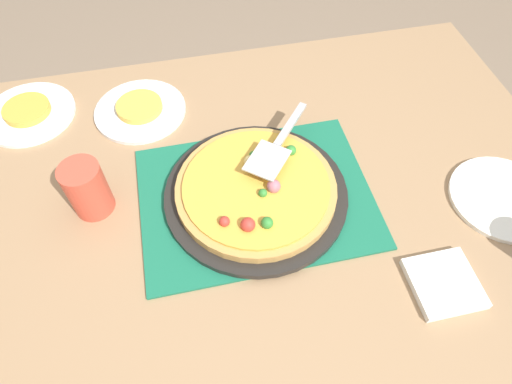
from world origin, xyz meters
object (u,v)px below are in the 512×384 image
Objects in this scene: pizza at (256,188)px; plate_near_left at (29,114)px; pizza_server at (277,145)px; served_slice_right at (139,107)px; cup_far at (87,189)px; served_slice_left at (27,110)px; pizza_pan at (256,194)px; plate_side at (503,198)px; plate_far_right at (140,111)px; napkin_stack at (444,283)px.

pizza is 1.50× the size of plate_near_left.
pizza_server is at bearing -27.37° from plate_near_left.
served_slice_right is 0.29m from cup_far.
served_slice_left is at bearing 152.63° from pizza_server.
served_slice_left reaches higher than pizza_pan.
cup_far reaches higher than served_slice_left.
plate_side is (0.50, -0.11, -0.03)m from pizza.
pizza is 0.52m from plate_side.
plate_far_right is at bearing 149.47° from plate_side.
plate_side is at bearing 35.77° from napkin_stack.
served_slice_right reaches higher than plate_near_left.
served_slice_right reaches higher than pizza_pan.
plate_far_right is 1.07× the size of pizza_server.
pizza is 0.61m from plate_near_left.
served_slice_left is (-0.49, 0.36, 0.01)m from pizza_pan.
pizza is 2.75× the size of napkin_stack.
pizza_pan is at bearing -36.48° from plate_near_left.
plate_near_left is 0.27m from served_slice_right.
cup_far reaches higher than plate_far_right.
plate_near_left is 1.10m from plate_side.
plate_far_right is at bearing 131.60° from napkin_stack.
cup_far reaches higher than served_slice_right.
served_slice_right is at bearing 140.11° from pizza_server.
served_slice_right reaches higher than plate_side.
served_slice_left is 0.92× the size of cup_far.
pizza_pan is 0.40m from napkin_stack.
cup_far is at bearing 171.39° from pizza_pan.
plate_far_right is at bearing -10.11° from plate_near_left.
pizza_pan is at bearing 113.76° from pizza.
pizza reaches higher than served_slice_left.
pizza is (0.00, -0.00, 0.02)m from pizza_pan.
napkin_stack is at bearing -144.23° from plate_side.
pizza_server reaches higher than plate_near_left.
plate_side is 0.85m from cup_far.
plate_far_right is at bearing 67.55° from cup_far.
served_slice_left is (-0.27, 0.05, 0.01)m from plate_far_right.
served_slice_right is at bearing 149.47° from plate_side.
served_slice_left is at bearing 0.00° from plate_near_left.
served_slice_right is (0.00, 0.00, 0.01)m from plate_far_right.
pizza is 1.50× the size of plate_far_right.
served_slice_right is at bearing -10.11° from served_slice_left.
pizza reaches higher than plate_side.
cup_far is at bearing -63.11° from plate_near_left.
plate_near_left is (-0.49, 0.36, -0.03)m from pizza.
plate_side is 1.07× the size of pizza_server.
cup_far is (0.16, -0.31, 0.06)m from plate_near_left.
pizza is at bearing -36.51° from served_slice_left.
plate_near_left is 1.00m from napkin_stack.
served_slice_right reaches higher than napkin_stack.
pizza_pan is 3.17× the size of napkin_stack.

